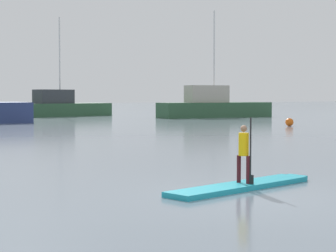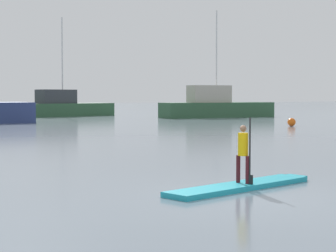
{
  "view_description": "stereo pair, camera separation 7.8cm",
  "coord_description": "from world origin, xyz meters",
  "px_view_note": "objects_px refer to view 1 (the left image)",
  "views": [
    {
      "loc": [
        -6.41,
        -8.75,
        1.81
      ],
      "look_at": [
        0.4,
        3.65,
        1.09
      ],
      "focal_mm": 65.39,
      "sensor_mm": 36.0,
      "label": 1
    },
    {
      "loc": [
        -6.34,
        -8.79,
        1.81
      ],
      "look_at": [
        0.4,
        3.65,
        1.09
      ],
      "focal_mm": 65.39,
      "sensor_mm": 36.0,
      "label": 2
    }
  ],
  "objects_px": {
    "fishing_boat_green_midground": "(213,106)",
    "paddleboard_near": "(243,186)",
    "paddler_child_solo": "(244,151)",
    "mooring_buoy_mid": "(289,122)",
    "trawler_grey_distant": "(60,107)"
  },
  "relations": [
    {
      "from": "paddleboard_near",
      "to": "paddler_child_solo",
      "type": "distance_m",
      "value": 0.69
    },
    {
      "from": "paddleboard_near",
      "to": "fishing_boat_green_midground",
      "type": "xyz_separation_m",
      "value": [
        19.96,
        31.78,
        0.84
      ]
    },
    {
      "from": "fishing_boat_green_midground",
      "to": "paddleboard_near",
      "type": "bearing_deg",
      "value": -122.13
    },
    {
      "from": "fishing_boat_green_midground",
      "to": "mooring_buoy_mid",
      "type": "xyz_separation_m",
      "value": [
        -3.68,
        -13.77,
        -0.65
      ]
    },
    {
      "from": "fishing_boat_green_midground",
      "to": "paddler_child_solo",
      "type": "bearing_deg",
      "value": -122.1
    },
    {
      "from": "fishing_boat_green_midground",
      "to": "trawler_grey_distant",
      "type": "relative_size",
      "value": 1.06
    },
    {
      "from": "fishing_boat_green_midground",
      "to": "trawler_grey_distant",
      "type": "distance_m",
      "value": 12.99
    },
    {
      "from": "fishing_boat_green_midground",
      "to": "mooring_buoy_mid",
      "type": "distance_m",
      "value": 14.27
    },
    {
      "from": "fishing_boat_green_midground",
      "to": "trawler_grey_distant",
      "type": "xyz_separation_m",
      "value": [
        -10.01,
        8.27,
        -0.08
      ]
    },
    {
      "from": "paddleboard_near",
      "to": "paddler_child_solo",
      "type": "bearing_deg",
      "value": -23.91
    },
    {
      "from": "paddler_child_solo",
      "to": "mooring_buoy_mid",
      "type": "relative_size",
      "value": 2.7
    },
    {
      "from": "paddleboard_near",
      "to": "fishing_boat_green_midground",
      "type": "height_order",
      "value": "fishing_boat_green_midground"
    },
    {
      "from": "paddleboard_near",
      "to": "trawler_grey_distant",
      "type": "height_order",
      "value": "trawler_grey_distant"
    },
    {
      "from": "paddler_child_solo",
      "to": "fishing_boat_green_midground",
      "type": "distance_m",
      "value": 37.52
    },
    {
      "from": "paddleboard_near",
      "to": "mooring_buoy_mid",
      "type": "distance_m",
      "value": 24.27
    }
  ]
}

